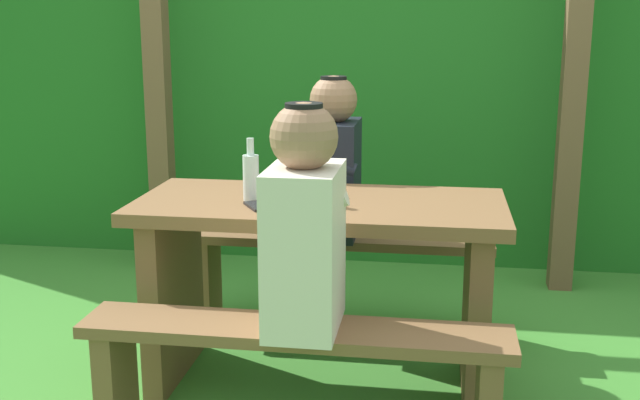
% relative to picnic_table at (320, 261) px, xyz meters
% --- Properties ---
extents(ground_plane, '(12.00, 12.00, 0.00)m').
position_rel_picnic_table_xyz_m(ground_plane, '(0.00, 0.00, -0.51)').
color(ground_plane, '#3F8730').
extents(hedge_backdrop, '(6.40, 0.76, 2.08)m').
position_rel_picnic_table_xyz_m(hedge_backdrop, '(0.00, 2.00, 0.53)').
color(hedge_backdrop, '#216A20').
rests_on(hedge_backdrop, ground_plane).
extents(pergola_post_left, '(0.12, 0.12, 2.04)m').
position_rel_picnic_table_xyz_m(pergola_post_left, '(-1.11, 1.32, 0.51)').
color(pergola_post_left, brown).
rests_on(pergola_post_left, ground_plane).
extents(pergola_post_right, '(0.12, 0.12, 2.04)m').
position_rel_picnic_table_xyz_m(pergola_post_right, '(1.11, 1.32, 0.51)').
color(pergola_post_right, brown).
rests_on(pergola_post_right, ground_plane).
extents(picnic_table, '(1.40, 0.64, 0.75)m').
position_rel_picnic_table_xyz_m(picnic_table, '(0.00, 0.00, 0.00)').
color(picnic_table, brown).
rests_on(picnic_table, ground_plane).
extents(bench_near, '(1.40, 0.24, 0.47)m').
position_rel_picnic_table_xyz_m(bench_near, '(0.00, -0.54, -0.18)').
color(bench_near, brown).
rests_on(bench_near, ground_plane).
extents(bench_far, '(1.40, 0.24, 0.47)m').
position_rel_picnic_table_xyz_m(bench_far, '(0.00, 0.54, -0.18)').
color(bench_far, brown).
rests_on(bench_far, ground_plane).
extents(person_white_shirt, '(0.25, 0.35, 0.72)m').
position_rel_picnic_table_xyz_m(person_white_shirt, '(0.03, -0.54, 0.29)').
color(person_white_shirt, silver).
rests_on(person_white_shirt, bench_near).
extents(person_black_coat, '(0.25, 0.35, 0.72)m').
position_rel_picnic_table_xyz_m(person_black_coat, '(-0.02, 0.54, 0.29)').
color(person_black_coat, black).
rests_on(person_black_coat, bench_far).
extents(drinking_glass, '(0.08, 0.08, 0.09)m').
position_rel_picnic_table_xyz_m(drinking_glass, '(-0.02, 0.08, 0.29)').
color(drinking_glass, silver).
rests_on(drinking_glass, picnic_table).
extents(bottle_left, '(0.07, 0.07, 0.22)m').
position_rel_picnic_table_xyz_m(bottle_left, '(-0.08, -0.02, 0.34)').
color(bottle_left, silver).
rests_on(bottle_left, picnic_table).
extents(bottle_right, '(0.06, 0.06, 0.24)m').
position_rel_picnic_table_xyz_m(bottle_right, '(-0.26, -0.03, 0.34)').
color(bottle_right, silver).
rests_on(bottle_right, picnic_table).
extents(cell_phone, '(0.13, 0.16, 0.01)m').
position_rel_picnic_table_xyz_m(cell_phone, '(-0.21, -0.14, 0.25)').
color(cell_phone, black).
rests_on(cell_phone, picnic_table).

